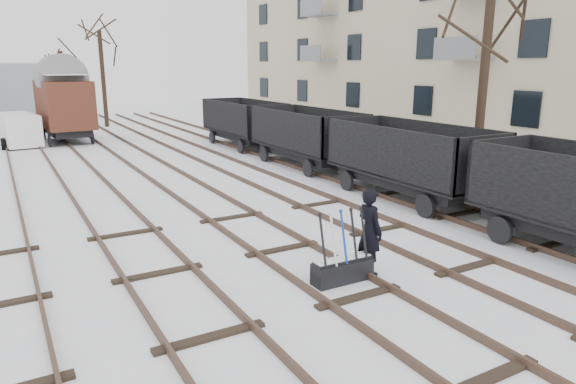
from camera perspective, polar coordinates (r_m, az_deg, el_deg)
name	(u,v)px	position (r m, az deg, el deg)	size (l,w,h in m)	color
ground	(359,298)	(10.04, 7.86, -11.62)	(120.00, 120.00, 0.00)	white
tracks	(157,170)	(21.96, -14.30, 2.39)	(13.90, 52.00, 0.16)	black
shed_right	(14,91)	(47.20, -28.13, 9.84)	(7.00, 6.00, 4.50)	#97A0AB
ground_frame	(342,268)	(10.61, 6.07, -8.44)	(1.30, 0.43, 1.49)	black
worker	(370,231)	(10.89, 9.06, -4.32)	(0.68, 0.44, 1.86)	black
freight_wagon_b	(409,171)	(17.29, 13.28, 2.32)	(2.40, 5.99, 2.45)	black
freight_wagon_c	(306,145)	(22.32, 2.06, 5.25)	(2.40, 5.99, 2.45)	black
freight_wagon_d	(244,129)	(27.92, -4.90, 6.96)	(2.40, 5.99, 2.45)	black
box_van_wagon	(64,103)	(32.11, -23.62, 9.08)	(2.94, 5.15, 3.82)	black
panel_van	(18,129)	(31.78, -27.83, 6.19)	(2.23, 4.12, 1.73)	white
tree_near	(484,77)	(18.15, 20.93, 11.85)	(0.30, 0.30, 7.85)	black
tree_far_left	(64,88)	(41.75, -23.62, 10.52)	(0.30, 0.30, 5.28)	black
tree_far_right	(103,80)	(39.05, -19.84, 11.67)	(0.30, 0.30, 6.60)	black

